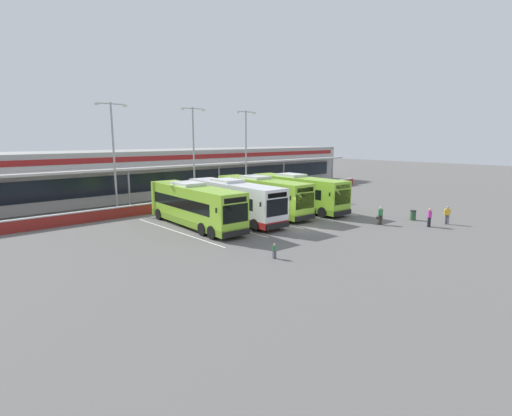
% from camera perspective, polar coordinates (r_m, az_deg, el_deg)
% --- Properties ---
extents(ground_plane, '(200.00, 200.00, 0.00)m').
position_cam_1_polar(ground_plane, '(33.09, 6.38, -2.94)').
color(ground_plane, '#605E5B').
extents(terminal_building, '(70.00, 13.00, 6.00)m').
position_cam_1_polar(terminal_building, '(53.98, -15.75, 5.09)').
color(terminal_building, '#B7B7B2').
rests_on(terminal_building, ground).
extents(red_barrier_wall, '(60.00, 0.40, 1.10)m').
position_cam_1_polar(red_barrier_wall, '(43.67, -8.13, 0.98)').
color(red_barrier_wall, maroon).
rests_on(red_barrier_wall, ground).
extents(coach_bus_leftmost, '(3.56, 12.29, 3.78)m').
position_cam_1_polar(coach_bus_leftmost, '(33.52, -9.10, 0.28)').
color(coach_bus_leftmost, '#8CC633').
rests_on(coach_bus_leftmost, ground).
extents(coach_bus_left_centre, '(3.56, 12.29, 3.78)m').
position_cam_1_polar(coach_bus_left_centre, '(35.68, -3.33, 0.99)').
color(coach_bus_left_centre, silver).
rests_on(coach_bus_left_centre, ground).
extents(coach_bus_centre, '(3.56, 12.29, 3.78)m').
position_cam_1_polar(coach_bus_centre, '(38.83, 0.86, 1.77)').
color(coach_bus_centre, '#8CC633').
rests_on(coach_bus_centre, ground).
extents(coach_bus_right_centre, '(3.56, 12.29, 3.78)m').
position_cam_1_polar(coach_bus_right_centre, '(41.29, 6.16, 2.22)').
color(coach_bus_right_centre, '#8CC633').
rests_on(coach_bus_right_centre, ground).
extents(bay_stripe_far_west, '(0.14, 13.00, 0.01)m').
position_cam_1_polar(bay_stripe_far_west, '(32.30, -11.75, -3.42)').
color(bay_stripe_far_west, silver).
rests_on(bay_stripe_far_west, ground).
extents(bay_stripe_west, '(0.14, 13.00, 0.01)m').
position_cam_1_polar(bay_stripe_west, '(34.58, -5.78, -2.35)').
color(bay_stripe_west, silver).
rests_on(bay_stripe_west, ground).
extents(bay_stripe_mid_west, '(0.14, 13.00, 0.01)m').
position_cam_1_polar(bay_stripe_mid_west, '(37.19, -0.61, -1.40)').
color(bay_stripe_mid_west, silver).
rests_on(bay_stripe_mid_west, ground).
extents(bay_stripe_centre, '(0.14, 13.00, 0.01)m').
position_cam_1_polar(bay_stripe_centre, '(40.08, 3.84, -0.57)').
color(bay_stripe_centre, silver).
rests_on(bay_stripe_centre, ground).
extents(bay_stripe_mid_east, '(0.14, 13.00, 0.01)m').
position_cam_1_polar(bay_stripe_mid_east, '(43.18, 7.68, 0.14)').
color(bay_stripe_mid_east, silver).
rests_on(bay_stripe_mid_east, ground).
extents(pedestrian_with_handbag, '(0.64, 0.40, 1.62)m').
position_cam_1_polar(pedestrian_with_handbag, '(35.65, 17.94, -1.02)').
color(pedestrian_with_handbag, '#4C4238').
rests_on(pedestrian_with_handbag, ground).
extents(pedestrian_in_dark_coat, '(0.46, 0.43, 1.62)m').
position_cam_1_polar(pedestrian_in_dark_coat, '(38.09, 26.48, -0.88)').
color(pedestrian_in_dark_coat, slate).
rests_on(pedestrian_in_dark_coat, ground).
extents(pedestrian_child, '(0.33, 0.18, 1.00)m').
position_cam_1_polar(pedestrian_child, '(24.53, 2.76, -6.28)').
color(pedestrian_child, slate).
rests_on(pedestrian_child, ground).
extents(pedestrian_near_bin, '(0.45, 0.44, 1.62)m').
position_cam_1_polar(pedestrian_near_bin, '(36.33, 24.34, -1.21)').
color(pedestrian_near_bin, black).
rests_on(pedestrian_near_bin, ground).
extents(lamp_post_west, '(3.24, 0.28, 11.00)m').
position_cam_1_polar(lamp_post_west, '(40.95, -20.37, 7.91)').
color(lamp_post_west, '#9E9EA3').
rests_on(lamp_post_west, ground).
extents(lamp_post_centre, '(3.24, 0.28, 11.00)m').
position_cam_1_polar(lamp_post_centre, '(45.03, -9.24, 8.56)').
color(lamp_post_centre, '#9E9EA3').
rests_on(lamp_post_centre, ground).
extents(lamp_post_east, '(3.24, 0.28, 11.00)m').
position_cam_1_polar(lamp_post_east, '(49.74, -1.50, 8.84)').
color(lamp_post_east, '#9E9EA3').
rests_on(lamp_post_east, ground).
extents(litter_bin, '(0.54, 0.54, 0.93)m').
position_cam_1_polar(litter_bin, '(38.79, 22.27, -0.99)').
color(litter_bin, '#2D5133').
rests_on(litter_bin, ground).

